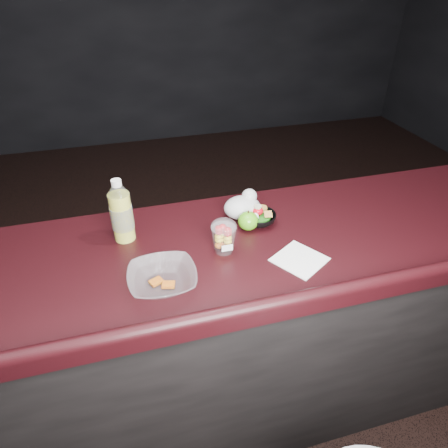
# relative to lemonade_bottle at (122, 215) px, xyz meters

# --- Properties ---
(room_shell) EXTENTS (8.00, 8.00, 8.00)m
(room_shell) POSITION_rel_lemonade_bottle_xyz_m (0.26, -0.45, 0.71)
(room_shell) COLOR black
(room_shell) RESTS_ON ground
(counter) EXTENTS (4.06, 0.71, 1.02)m
(counter) POSITION_rel_lemonade_bottle_xyz_m (0.26, -0.15, -0.61)
(counter) COLOR black
(counter) RESTS_ON ground
(lemonade_bottle) EXTENTS (0.08, 0.08, 0.25)m
(lemonade_bottle) POSITION_rel_lemonade_bottle_xyz_m (0.00, 0.00, 0.00)
(lemonade_bottle) COLOR gold
(lemonade_bottle) RESTS_ON counter
(fruit_cup) EXTENTS (0.09, 0.09, 0.13)m
(fruit_cup) POSITION_rel_lemonade_bottle_xyz_m (0.34, -0.18, -0.04)
(fruit_cup) COLOR white
(fruit_cup) RESTS_ON counter
(green_apple) EXTENTS (0.08, 0.08, 0.08)m
(green_apple) POSITION_rel_lemonade_bottle_xyz_m (0.47, -0.07, -0.07)
(green_apple) COLOR #359110
(green_apple) RESTS_ON counter
(plastic_bag) EXTENTS (0.15, 0.12, 0.11)m
(plastic_bag) POSITION_rel_lemonade_bottle_xyz_m (0.48, 0.03, -0.06)
(plastic_bag) COLOR silver
(plastic_bag) RESTS_ON counter
(snack_bowl) EXTENTS (0.17, 0.17, 0.08)m
(snack_bowl) POSITION_rel_lemonade_bottle_xyz_m (0.53, -0.04, -0.08)
(snack_bowl) COLOR black
(snack_bowl) RESTS_ON counter
(takeout_bowl) EXTENTS (0.23, 0.23, 0.06)m
(takeout_bowl) POSITION_rel_lemonade_bottle_xyz_m (0.10, -0.30, -0.08)
(takeout_bowl) COLOR silver
(takeout_bowl) RESTS_ON counter
(paper_napkin) EXTENTS (0.22, 0.22, 0.00)m
(paper_napkin) POSITION_rel_lemonade_bottle_xyz_m (0.59, -0.30, -0.10)
(paper_napkin) COLOR white
(paper_napkin) RESTS_ON counter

